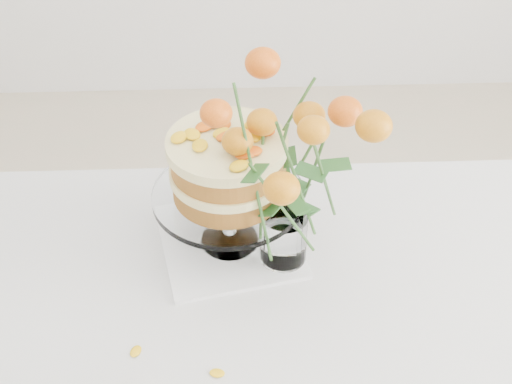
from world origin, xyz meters
TOP-DOWN VIEW (x-y plane):
  - table at (0.00, 0.00)m, footprint 1.43×0.93m
  - napkin at (-0.10, 0.21)m, footprint 0.31×0.31m
  - cake_stand at (-0.10, 0.21)m, footprint 0.29×0.29m
  - rose_vase at (0.01, 0.16)m, footprint 0.36×0.36m
  - stray_petal_a at (-0.12, -0.10)m, footprint 0.03×0.02m
  - stray_petal_d at (-0.26, -0.05)m, footprint 0.03×0.02m

SIDE VIEW (x-z plane):
  - table at x=0.00m, z-range 0.30..1.05m
  - stray_petal_a at x=-0.12m, z-range 0.76..0.76m
  - stray_petal_d at x=-0.26m, z-range 0.76..0.76m
  - napkin at x=-0.10m, z-range 0.76..0.76m
  - cake_stand at x=-0.10m, z-range 0.81..1.07m
  - rose_vase at x=0.01m, z-range 0.80..1.24m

